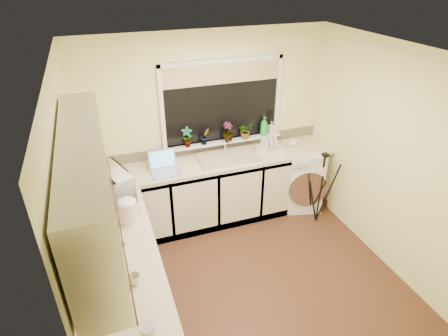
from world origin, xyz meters
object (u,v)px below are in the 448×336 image
(steel_jar, at_px, (122,250))
(microwave, at_px, (108,185))
(laptop, at_px, (164,166))
(cup_back, at_px, (293,143))
(glass_jug, at_px, (148,334))
(plant_a, at_px, (187,137))
(washing_machine, at_px, (296,176))
(tripod, at_px, (320,189))
(plant_c, at_px, (228,132))
(kettle, at_px, (128,212))
(plant_d, at_px, (246,131))
(plant_b, at_px, (205,136))
(soap_bottle_green, at_px, (264,126))
(cup_left, at_px, (135,279))
(dish_rack, at_px, (270,150))
(soap_bottle_clear, at_px, (271,128))

(steel_jar, distance_m, microwave, 0.95)
(laptop, height_order, cup_back, laptop)
(glass_jug, height_order, plant_a, plant_a)
(washing_machine, xyz_separation_m, tripod, (0.08, -0.48, 0.07))
(tripod, distance_m, plant_c, 1.42)
(tripod, relative_size, cup_back, 8.98)
(steel_jar, bearing_deg, laptop, 64.36)
(washing_machine, xyz_separation_m, kettle, (-2.38, -0.89, 0.57))
(kettle, height_order, microwave, microwave)
(kettle, relative_size, steel_jar, 1.99)
(washing_machine, relative_size, plant_d, 4.20)
(laptop, relative_size, microwave, 0.58)
(steel_jar, bearing_deg, washing_machine, 28.30)
(tripod, height_order, plant_a, plant_a)
(microwave, xyz_separation_m, plant_b, (1.26, 0.64, 0.10))
(plant_b, bearing_deg, plant_a, -178.95)
(plant_d, relative_size, soap_bottle_green, 0.82)
(steel_jar, bearing_deg, plant_b, 52.08)
(plant_d, relative_size, cup_left, 2.20)
(glass_jug, bearing_deg, kettle, 88.22)
(washing_machine, relative_size, microwave, 1.56)
(dish_rack, bearing_deg, tripod, -26.16)
(kettle, height_order, cup_back, kettle)
(plant_d, bearing_deg, glass_jug, -124.81)
(washing_machine, height_order, soap_bottle_green, soap_bottle_green)
(washing_machine, distance_m, plant_a, 1.68)
(dish_rack, xyz_separation_m, glass_jug, (-1.99, -2.26, 0.04))
(dish_rack, distance_m, microwave, 2.13)
(microwave, bearing_deg, washing_machine, -100.62)
(dish_rack, relative_size, cup_back, 3.10)
(steel_jar, bearing_deg, tripod, 18.44)
(cup_left, bearing_deg, washing_machine, 34.94)
(washing_machine, distance_m, tripod, 0.50)
(dish_rack, bearing_deg, plant_d, 158.43)
(plant_a, relative_size, soap_bottle_clear, 1.54)
(plant_a, xyz_separation_m, soap_bottle_green, (1.07, 0.01, -0.00))
(steel_jar, height_order, plant_d, plant_d)
(plant_d, bearing_deg, plant_c, -179.56)
(tripod, xyz_separation_m, soap_bottle_clear, (-0.39, 0.75, 0.62))
(dish_rack, bearing_deg, kettle, -136.88)
(dish_rack, height_order, plant_c, plant_c)
(plant_a, height_order, soap_bottle_clear, plant_a)
(washing_machine, distance_m, plant_d, 1.02)
(tripod, height_order, soap_bottle_clear, soap_bottle_clear)
(plant_d, bearing_deg, dish_rack, -39.71)
(steel_jar, xyz_separation_m, microwave, (-0.03, 0.95, 0.10))
(laptop, height_order, glass_jug, laptop)
(cup_back, bearing_deg, dish_rack, -170.80)
(plant_c, distance_m, cup_back, 0.94)
(soap_bottle_green, relative_size, soap_bottle_clear, 1.52)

